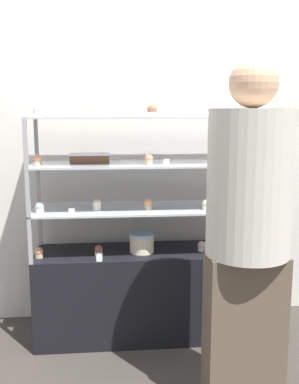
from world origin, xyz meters
TOP-DOWN VIEW (x-y plane):
  - ground_plane at (0.00, 0.00)m, footprint 20.00×20.00m
  - back_wall at (0.00, 0.36)m, footprint 8.00×0.05m
  - display_base at (0.00, 0.00)m, footprint 1.48×0.42m
  - display_riser_lower at (0.00, 0.00)m, footprint 1.48×0.42m
  - display_riser_middle at (0.00, 0.00)m, footprint 1.48×0.42m
  - display_riser_upper at (0.00, 0.00)m, footprint 1.48×0.42m
  - layer_cake_centerpiece at (-0.05, -0.03)m, footprint 0.16×0.16m
  - sheet_cake_frosted at (-0.37, 0.03)m, footprint 0.25×0.13m
  - cupcake_0 at (-0.70, -0.08)m, footprint 0.05×0.05m
  - cupcake_1 at (-0.33, -0.07)m, footprint 0.05×0.05m
  - cupcake_2 at (0.34, -0.04)m, footprint 0.05×0.05m
  - cupcake_3 at (0.69, -0.08)m, footprint 0.05×0.05m
  - price_tag_0 at (-0.32, -0.19)m, footprint 0.04×0.00m
  - cupcake_4 at (-0.68, -0.10)m, footprint 0.05×0.05m
  - cupcake_5 at (-0.33, -0.05)m, footprint 0.05×0.05m
  - cupcake_6 at (-0.01, -0.06)m, footprint 0.05×0.05m
  - cupcake_7 at (0.35, -0.10)m, footprint 0.05×0.05m
  - cupcake_8 at (0.68, -0.11)m, footprint 0.05×0.05m
  - price_tag_1 at (-0.48, -0.19)m, footprint 0.04×0.00m
  - cupcake_9 at (-0.68, -0.07)m, footprint 0.05×0.05m
  - cupcake_10 at (-0.01, -0.10)m, footprint 0.05×0.05m
  - cupcake_11 at (0.68, -0.11)m, footprint 0.05×0.05m
  - price_tag_2 at (0.08, -0.19)m, footprint 0.04×0.00m
  - cupcake_12 at (-0.67, -0.04)m, footprint 0.06×0.06m
  - cupcake_13 at (-0.34, -0.06)m, footprint 0.06×0.06m
  - cupcake_14 at (0.01, -0.07)m, footprint 0.06×0.06m
  - cupcake_15 at (0.33, -0.11)m, footprint 0.06×0.06m
  - cupcake_16 at (0.68, -0.11)m, footprint 0.06×0.06m
  - price_tag_3 at (0.15, -0.19)m, footprint 0.04×0.00m
  - donut_glazed at (0.47, 0.06)m, footprint 0.12×0.12m
  - customer_figure at (0.40, -0.77)m, footprint 0.40×0.40m

SIDE VIEW (x-z plane):
  - ground_plane at x=0.00m, z-range 0.00..0.00m
  - display_base at x=0.00m, z-range 0.00..0.59m
  - price_tag_0 at x=-0.32m, z-range 0.59..0.63m
  - cupcake_0 at x=-0.70m, z-range 0.58..0.65m
  - cupcake_1 at x=-0.33m, z-range 0.58..0.65m
  - cupcake_2 at x=0.34m, z-range 0.58..0.65m
  - cupcake_3 at x=0.69m, z-range 0.58..0.65m
  - layer_cake_centerpiece at x=-0.05m, z-range 0.59..0.71m
  - display_riser_lower at x=0.00m, z-range 0.71..1.00m
  - price_tag_1 at x=-0.48m, z-range 0.87..0.92m
  - cupcake_4 at x=-0.68m, z-range 0.87..0.94m
  - cupcake_5 at x=-0.33m, z-range 0.87..0.94m
  - cupcake_6 at x=-0.01m, z-range 0.87..0.94m
  - cupcake_7 at x=0.35m, z-range 0.87..0.94m
  - cupcake_8 at x=0.68m, z-range 0.87..0.94m
  - customer_figure at x=0.40m, z-range 0.06..1.78m
  - display_riser_middle at x=0.00m, z-range 1.00..1.29m
  - price_tag_2 at x=0.08m, z-range 1.16..1.21m
  - sheet_cake_frosted at x=-0.37m, z-range 1.16..1.22m
  - cupcake_9 at x=-0.68m, z-range 1.16..1.23m
  - cupcake_10 at x=-0.01m, z-range 1.16..1.23m
  - cupcake_11 at x=0.68m, z-range 1.16..1.23m
  - back_wall at x=0.00m, z-range 0.00..2.60m
  - display_riser_upper at x=0.00m, z-range 1.29..1.58m
  - donut_glazed at x=0.47m, z-range 1.45..1.48m
  - price_tag_3 at x=0.15m, z-range 1.45..1.49m
  - cupcake_12 at x=-0.67m, z-range 1.45..1.52m
  - cupcake_13 at x=-0.34m, z-range 1.45..1.52m
  - cupcake_14 at x=0.01m, z-range 1.45..1.52m
  - cupcake_15 at x=0.33m, z-range 1.45..1.52m
  - cupcake_16 at x=0.68m, z-range 1.45..1.52m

